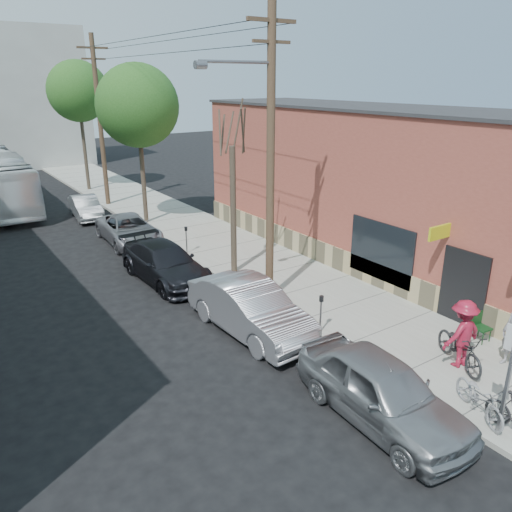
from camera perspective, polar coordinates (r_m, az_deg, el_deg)
ground at (r=14.16m, az=3.12°, el=-13.29°), size 120.00×120.00×0.00m
sidewalk at (r=24.63m, az=-4.57°, el=1.58°), size 4.50×58.00×0.15m
cafe_building at (r=22.17m, az=14.07°, el=7.65°), size 6.60×20.20×6.61m
sign_post at (r=12.18m, az=27.03°, el=-11.49°), size 0.07×0.45×2.80m
parking_meter_near at (r=15.65m, az=7.44°, el=-5.91°), size 0.14×0.14×1.24m
parking_meter_far at (r=22.79m, az=-7.98°, el=2.34°), size 0.14×0.14×1.24m
utility_pole_near at (r=16.72m, az=1.51°, el=11.80°), size 3.57×0.28×10.00m
utility_pole_far at (r=32.54m, az=-17.43°, el=14.66°), size 1.80×0.28×10.00m
tree_bare at (r=19.89m, az=-2.62°, el=5.12°), size 0.24×0.24×5.12m
tree_leafy_mid at (r=27.56m, az=-13.38°, el=16.35°), size 4.27×4.27×8.34m
tree_leafy_far at (r=37.51m, az=-19.67°, el=17.29°), size 4.08×4.08×8.76m
patio_chair_a at (r=16.67m, az=24.39°, el=-7.47°), size 0.56×0.56×0.88m
cyclist at (r=14.87m, az=22.50°, el=-8.19°), size 1.33×0.85×1.95m
cyclist_bike at (r=15.06m, az=22.29°, el=-9.64°), size 1.49×2.19×1.09m
parked_bike_b at (r=13.27m, az=24.25°, el=-14.54°), size 1.27×1.89×0.94m
car_0 at (r=12.44m, az=14.14°, el=-14.65°), size 2.12×4.80×1.61m
car_1 at (r=15.85m, az=-0.67°, el=-6.02°), size 1.95×5.07×1.65m
car_2 at (r=20.22m, az=-10.35°, el=-0.79°), size 2.27×5.16×1.47m
car_3 at (r=25.29m, az=-14.31°, el=2.93°), size 2.48×4.96×1.35m
car_4 at (r=30.62m, az=-18.88°, el=5.28°), size 1.71×3.99×1.28m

